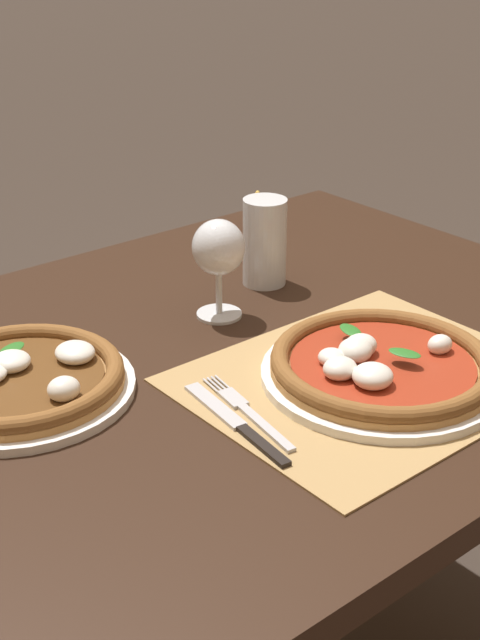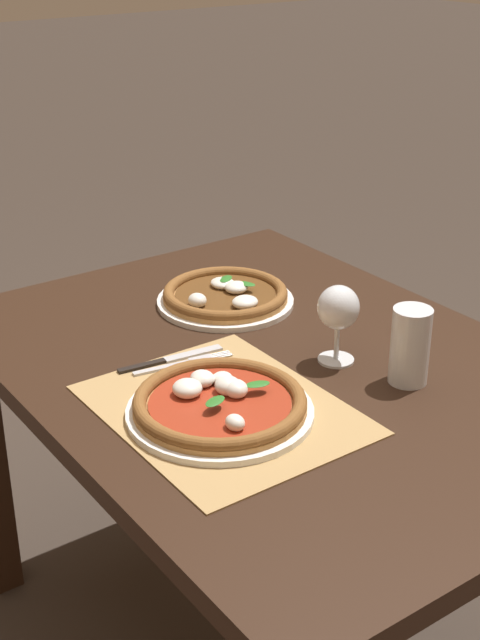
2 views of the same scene
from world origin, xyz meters
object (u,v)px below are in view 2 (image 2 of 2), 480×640
object	(u,v)px
pizza_far	(226,296)
pint_glass	(410,347)
pizza_near	(220,404)
fork	(184,363)
wine_glass	(338,311)
knife	(171,359)

from	to	relation	value
pizza_far	pint_glass	xyz separation A→B (m)	(0.48, 0.07, 0.05)
pizza_near	pizza_far	xyz separation A→B (m)	(-0.38, 0.28, -0.00)
pizza_near	pint_glass	bearing A→B (deg)	74.21
pint_glass	fork	size ratio (longest dim) A/B	0.72
wine_glass	knife	size ratio (longest dim) A/B	0.72
fork	knife	world-z (taller)	knife
pizza_near	wine_glass	world-z (taller)	wine_glass
wine_glass	pizza_near	bearing A→B (deg)	-82.56
knife	pizza_far	bearing A→B (deg)	124.28
pizza_far	fork	xyz separation A→B (m)	(0.19, -0.23, -0.01)
wine_glass	pizza_far	bearing A→B (deg)	-176.76
knife	pint_glass	bearing A→B (deg)	44.50
pizza_near	fork	size ratio (longest dim) A/B	1.61
pizza_near	knife	world-z (taller)	pizza_near
wine_glass	pint_glass	xyz separation A→B (m)	(0.14, 0.05, -0.04)
fork	wine_glass	bearing A→B (deg)	58.53
pizza_far	knife	xyz separation A→B (m)	(0.16, -0.24, -0.01)
pizza_far	wine_glass	distance (m)	0.36
pizza_near	wine_glass	xyz separation A→B (m)	(-0.04, 0.30, 0.08)
fork	knife	xyz separation A→B (m)	(-0.03, -0.01, 0.00)
pizza_near	wine_glass	distance (m)	0.31
pizza_near	wine_glass	size ratio (longest dim) A/B	2.08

